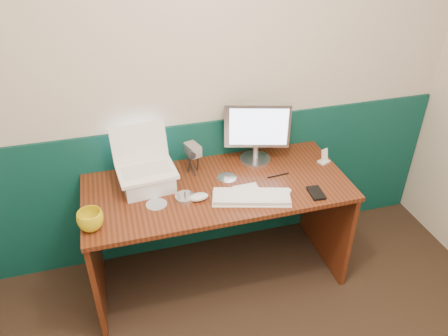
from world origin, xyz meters
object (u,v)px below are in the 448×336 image
object	(u,v)px
monitor	(256,133)
laptop	(144,153)
desk	(218,232)
keyboard	(251,198)
camcorder	(193,158)
mug	(91,220)

from	to	relation	value
monitor	laptop	bearing A→B (deg)	-154.65
desk	laptop	size ratio (longest dim) A/B	4.78
keyboard	camcorder	distance (m)	0.46
camcorder	laptop	bearing A→B (deg)	177.91
laptop	camcorder	size ratio (longest dim) A/B	1.61
monitor	camcorder	xyz separation A→B (m)	(-0.42, -0.03, -0.10)
desk	camcorder	bearing A→B (deg)	121.06
desk	monitor	bearing A→B (deg)	34.11
desk	mug	distance (m)	0.88
laptop	keyboard	xyz separation A→B (m)	(0.56, -0.28, -0.23)
keyboard	camcorder	size ratio (longest dim) A/B	2.13
keyboard	camcorder	world-z (taller)	camcorder
keyboard	camcorder	xyz separation A→B (m)	(-0.26, 0.37, 0.09)
desk	laptop	bearing A→B (deg)	166.60
desk	camcorder	distance (m)	0.52
mug	camcorder	world-z (taller)	camcorder
mug	camcorder	xyz separation A→B (m)	(0.63, 0.38, 0.05)
desk	monitor	distance (m)	0.69
laptop	mug	distance (m)	0.49
laptop	mug	bearing A→B (deg)	-143.84
keyboard	laptop	bearing A→B (deg)	169.28
keyboard	mug	size ratio (longest dim) A/B	3.22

